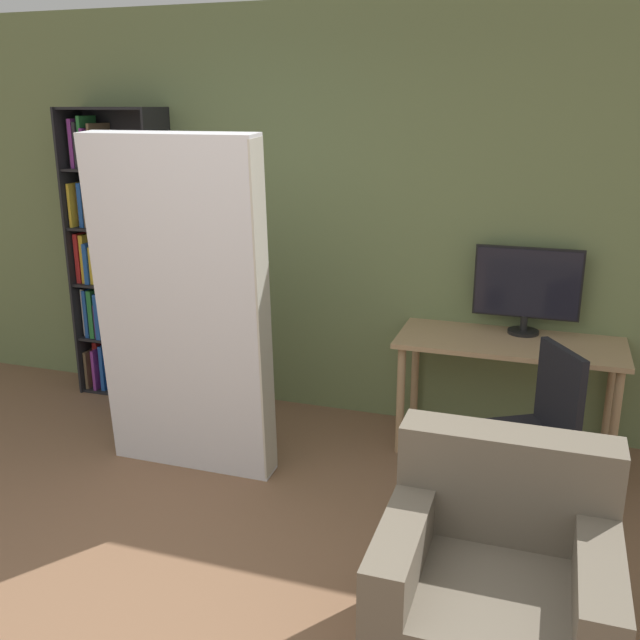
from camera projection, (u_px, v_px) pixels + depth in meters
name	position (u px, v px, depth m)	size (l,w,h in m)	color
wall_back	(339.00, 219.00, 4.72)	(8.00, 0.06, 2.70)	#6B7A4C
desk	(509.00, 356.00, 4.28)	(1.33, 0.58, 0.72)	tan
monitor	(527.00, 286.00, 4.31)	(0.63, 0.19, 0.54)	black
office_chair	(528.00, 450.00, 3.68)	(0.60, 0.60, 0.91)	#4C4C51
bookshelf	(114.00, 264.00, 5.18)	(0.71, 0.34, 2.06)	black
mattress_near	(183.00, 311.00, 3.98)	(1.00, 0.28, 1.94)	silver
armchair	(496.00, 586.00, 2.71)	(0.85, 0.80, 0.85)	#665B4C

